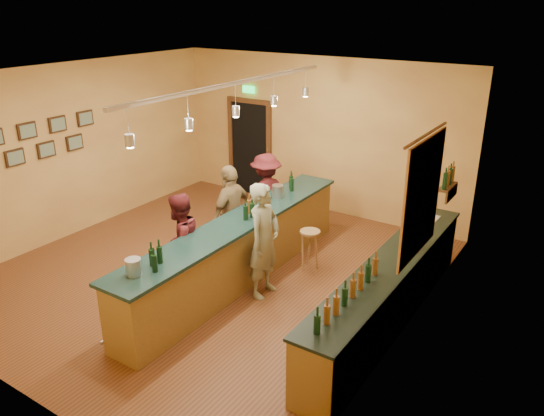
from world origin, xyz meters
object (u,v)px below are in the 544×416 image
Objects in this scene: tasting_bar at (239,246)px; customer_c at (266,195)px; back_counter at (388,291)px; bar_stool at (310,239)px; customer_b at (231,214)px; customer_a at (180,244)px; bartender at (264,241)px.

customer_c is (-0.67, 1.76, 0.19)m from tasting_bar.
back_counter is at bearing 83.27° from customer_c.
customer_c is at bearing 150.61° from bar_stool.
customer_b is 1.07× the size of customer_c.
bar_stool is (0.73, 0.97, -0.06)m from tasting_bar.
customer_b is 1.23m from customer_c.
customer_a is at bearing -126.77° from bar_stool.
tasting_bar is 2.98× the size of customer_b.
customer_c is (-0.12, 2.51, -0.00)m from customer_a.
bar_stool is (1.28, 0.44, -0.31)m from customer_b.
bartender is at bearing -99.63° from bar_stool.
back_counter is at bearing 107.80° from customer_a.
back_counter reaches higher than bar_stool.
customer_b reaches higher than tasting_bar.
bartender is (0.55, -0.11, 0.29)m from tasting_bar.
customer_c is (-3.08, 1.58, 0.31)m from back_counter.
back_counter is 2.43m from tasting_bar.
back_counter is at bearing -83.82° from bartender.
tasting_bar is at bearing -175.71° from back_counter.
tasting_bar is (-2.42, -0.18, 0.12)m from back_counter.
back_counter is at bearing 82.17° from customer_b.
tasting_bar is 1.89m from customer_c.
customer_b is at bearing -179.58° from customer_a.
customer_c is (-0.12, 1.23, -0.06)m from customer_b.
customer_b is at bearing 25.93° from customer_c.
back_counter is 3.48m from customer_c.
tasting_bar is 2.85× the size of bartender.
customer_b is (-1.10, 0.64, -0.04)m from bartender.
customer_a reaches higher than back_counter.
bartender reaches higher than bar_stool.
customer_a is 2.51m from customer_c.
customer_c reaches higher than tasting_bar.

